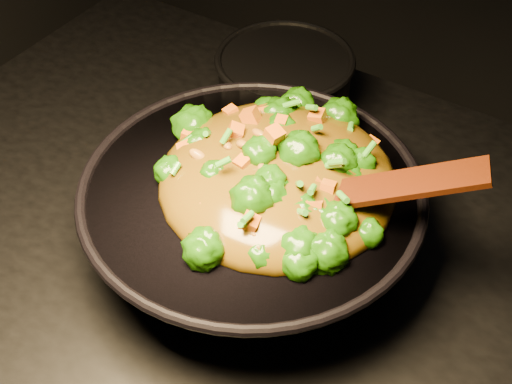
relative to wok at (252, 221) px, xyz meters
The scene contains 4 objects.
wok is the anchor object (origin of this frame).
stir_fry 0.12m from the wok, 46.01° to the left, with size 0.30×0.30×0.10m, color #1D5906, non-canonical shape.
spatula 0.17m from the wok, ahead, with size 0.30×0.04×0.01m, color #3D1205.
back_pot 0.29m from the wok, 112.47° to the left, with size 0.21×0.21×0.12m, color black.
Camera 1 is at (0.36, -0.54, 1.64)m, focal length 50.00 mm.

